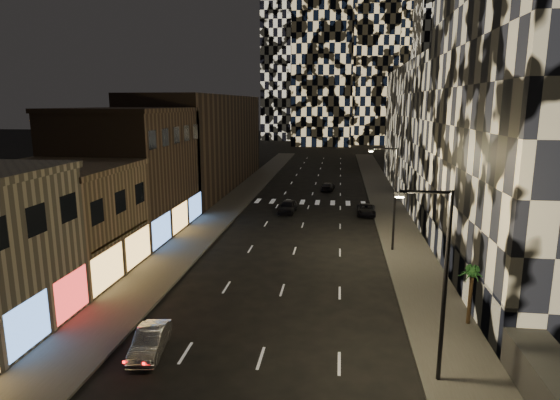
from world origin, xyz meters
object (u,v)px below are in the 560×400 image
(palm_tree, at_px, (472,276))
(car_dark_rightlane, at_px, (366,210))
(car_dark_midlane, at_px, (288,206))
(car_dark_oncoming, at_px, (328,187))
(streetlight_far, at_px, (392,192))
(car_silver_parked, at_px, (150,341))
(streetlight_near, at_px, (440,274))

(palm_tree, bearing_deg, car_dark_rightlane, 99.31)
(car_dark_midlane, height_order, car_dark_oncoming, car_dark_midlane)
(streetlight_far, bearing_deg, car_silver_parked, -126.35)
(streetlight_near, height_order, palm_tree, streetlight_near)
(car_dark_oncoming, distance_m, car_dark_rightlane, 16.10)
(car_dark_rightlane, bearing_deg, streetlight_far, -82.92)
(streetlight_near, distance_m, streetlight_far, 20.00)
(car_silver_parked, distance_m, car_dark_midlane, 32.98)
(car_dark_oncoming, xyz_separation_m, car_dark_rightlane, (4.87, -15.35, 0.03))
(streetlight_near, xyz_separation_m, car_silver_parked, (-14.15, 0.77, -4.69))
(car_dark_midlane, relative_size, car_dark_rightlane, 1.01)
(car_silver_parked, xyz_separation_m, palm_tree, (17.30, 5.35, 2.40))
(car_dark_midlane, distance_m, palm_tree, 30.78)
(streetlight_near, bearing_deg, streetlight_far, 90.00)
(streetlight_near, xyz_separation_m, car_dark_midlane, (-10.61, 33.56, -4.58))
(car_silver_parked, distance_m, palm_tree, 18.27)
(streetlight_near, height_order, streetlight_far, same)
(streetlight_far, distance_m, palm_tree, 14.42)
(car_dark_oncoming, height_order, palm_tree, palm_tree)
(streetlight_far, height_order, car_dark_oncoming, streetlight_far)
(palm_tree, bearing_deg, streetlight_near, -117.22)
(car_dark_rightlane, bearing_deg, streetlight_near, -86.31)
(car_dark_oncoming, xyz_separation_m, palm_tree, (9.37, -42.80, 2.47))
(streetlight_far, height_order, car_dark_midlane, streetlight_far)
(car_dark_rightlane, relative_size, palm_tree, 1.27)
(car_silver_parked, bearing_deg, car_dark_midlane, 76.19)
(streetlight_near, bearing_deg, car_dark_oncoming, 97.26)
(streetlight_near, relative_size, car_dark_midlane, 1.99)
(car_dark_oncoming, distance_m, palm_tree, 43.89)
(car_dark_rightlane, bearing_deg, car_dark_oncoming, 109.00)
(streetlight_far, relative_size, car_dark_oncoming, 2.20)
(car_silver_parked, xyz_separation_m, car_dark_rightlane, (12.80, 32.80, -0.04))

